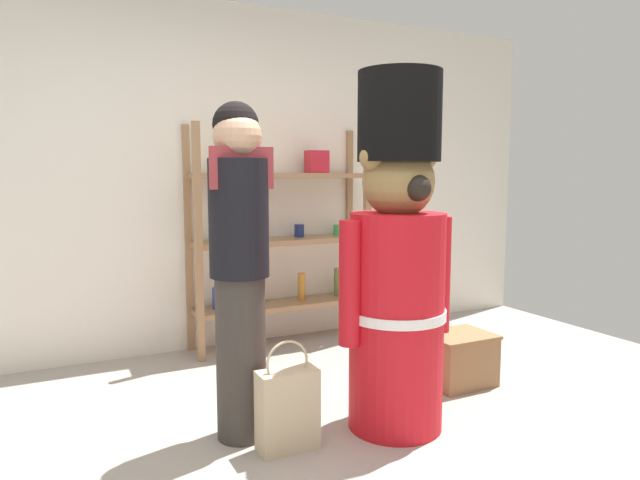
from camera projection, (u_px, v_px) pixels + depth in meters
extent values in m
cube|color=silver|center=(182.00, 178.00, 4.22)|extent=(6.40, 0.12, 2.60)
cube|color=#93704C|center=(198.00, 244.00, 3.95)|extent=(0.05, 0.05, 1.69)
cube|color=#93704C|center=(367.00, 234.00, 4.56)|extent=(0.05, 0.05, 1.69)
cube|color=#93704C|center=(188.00, 239.00, 4.22)|extent=(0.05, 0.05, 1.69)
cube|color=#93704C|center=(349.00, 231.00, 4.83)|extent=(0.05, 0.05, 1.69)
cube|color=#93704C|center=(282.00, 305.00, 4.45)|extent=(1.37, 0.30, 0.04)
cube|color=#93704C|center=(281.00, 241.00, 4.40)|extent=(1.37, 0.30, 0.04)
cube|color=#93704C|center=(281.00, 176.00, 4.34)|extent=(1.37, 0.30, 0.04)
cylinder|color=yellow|center=(216.00, 235.00, 4.15)|extent=(0.09, 0.09, 0.11)
cylinder|color=blue|center=(260.00, 234.00, 4.31)|extent=(0.08, 0.08, 0.09)
cylinder|color=navy|center=(299.00, 231.00, 4.50)|extent=(0.08, 0.08, 0.10)
cylinder|color=green|center=(338.00, 230.00, 4.64)|extent=(0.08, 0.08, 0.08)
cylinder|color=navy|center=(217.00, 298.00, 4.23)|extent=(0.06, 0.06, 0.16)
cylinder|color=silver|center=(261.00, 293.00, 4.37)|extent=(0.06, 0.06, 0.18)
cylinder|color=#B27226|center=(302.00, 287.00, 4.51)|extent=(0.06, 0.06, 0.22)
cylinder|color=#596B33|center=(338.00, 282.00, 4.69)|extent=(0.06, 0.06, 0.23)
cube|color=gold|center=(242.00, 161.00, 4.19)|extent=(0.16, 0.13, 0.17)
cube|color=#B21E2D|center=(317.00, 162.00, 4.46)|extent=(0.16, 0.13, 0.18)
cylinder|color=red|center=(396.00, 322.00, 2.94)|extent=(0.49, 0.49, 1.13)
cylinder|color=white|center=(396.00, 313.00, 2.94)|extent=(0.51, 0.51, 0.05)
sphere|color=olive|center=(398.00, 182.00, 2.86)|extent=(0.37, 0.37, 0.37)
sphere|color=olive|center=(372.00, 158.00, 2.78)|extent=(0.13, 0.13, 0.13)
sphere|color=olive|center=(424.00, 158.00, 2.91)|extent=(0.13, 0.13, 0.13)
cylinder|color=black|center=(399.00, 117.00, 2.82)|extent=(0.42, 0.42, 0.44)
cylinder|color=red|center=(350.00, 283.00, 2.79)|extent=(0.11, 0.11, 0.62)
cylinder|color=red|center=(440.00, 274.00, 3.04)|extent=(0.11, 0.11, 0.62)
sphere|color=black|center=(418.00, 188.00, 2.72)|extent=(0.13, 0.13, 0.13)
cylinder|color=#38332D|center=(241.00, 358.00, 2.84)|extent=(0.25, 0.25, 0.83)
cylinder|color=black|center=(239.00, 218.00, 2.76)|extent=(0.29, 0.29, 0.58)
sphere|color=tan|center=(237.00, 136.00, 2.71)|extent=(0.24, 0.24, 0.24)
cube|color=#993338|center=(242.00, 168.00, 2.68)|extent=(0.31, 0.04, 0.20)
sphere|color=black|center=(236.00, 125.00, 2.73)|extent=(0.23, 0.23, 0.23)
cube|color=#C1AD89|center=(288.00, 410.00, 2.73)|extent=(0.29, 0.14, 0.40)
torus|color=#C1AD89|center=(287.00, 362.00, 2.70)|extent=(0.22, 0.01, 0.22)
cube|color=olive|center=(458.00, 360.00, 3.60)|extent=(0.40, 0.33, 0.31)
cube|color=olive|center=(459.00, 335.00, 3.58)|extent=(0.42, 0.34, 0.02)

